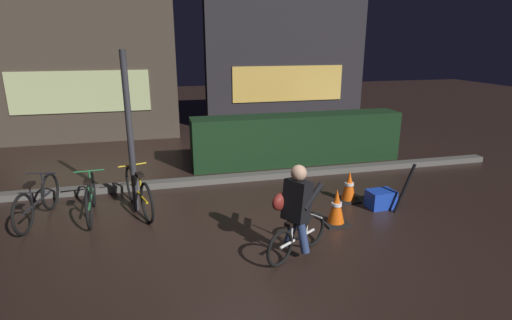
{
  "coord_description": "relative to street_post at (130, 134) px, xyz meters",
  "views": [
    {
      "loc": [
        -1.27,
        -5.27,
        2.71
      ],
      "look_at": [
        0.2,
        0.6,
        0.9
      ],
      "focal_mm": 28.11,
      "sensor_mm": 36.0,
      "label": 1
    }
  ],
  "objects": [
    {
      "name": "hedge_row",
      "position": [
        3.5,
        1.9,
        -0.73
      ],
      "size": [
        4.8,
        0.7,
        1.12
      ],
      "primitive_type": "cube",
      "color": "black",
      "rests_on": "ground"
    },
    {
      "name": "parked_bike_center_left",
      "position": [
        0.06,
        -0.09,
        -0.95
      ],
      "size": [
        0.55,
        1.56,
        0.74
      ],
      "rotation": [
        0.0,
        0.0,
        1.86
      ],
      "color": "black",
      "rests_on": "ground"
    },
    {
      "name": "closed_umbrella",
      "position": [
        4.25,
        -1.15,
        -0.88
      ],
      "size": [
        0.33,
        0.05,
        0.82
      ],
      "primitive_type": "cylinder",
      "rotation": [
        0.0,
        0.34,
        0.01
      ],
      "color": "black",
      "rests_on": "ground"
    },
    {
      "name": "cyclist",
      "position": [
        2.06,
        -2.04,
        -0.66
      ],
      "size": [
        1.03,
        0.67,
        1.25
      ],
      "rotation": [
        0.0,
        0.0,
        0.57
      ],
      "color": "black",
      "rests_on": "ground"
    },
    {
      "name": "traffic_cone_near",
      "position": [
        2.99,
        -1.3,
        -1.02
      ],
      "size": [
        0.36,
        0.36,
        0.56
      ],
      "color": "black",
      "rests_on": "ground"
    },
    {
      "name": "parked_bike_leftmost",
      "position": [
        -1.45,
        -0.07,
        -0.97
      ],
      "size": [
        0.46,
        1.52,
        0.71
      ],
      "rotation": [
        0.0,
        0.0,
        1.39
      ],
      "color": "black",
      "rests_on": "ground"
    },
    {
      "name": "street_post",
      "position": [
        0.0,
        0.0,
        0.0
      ],
      "size": [
        0.1,
        0.1,
        2.58
      ],
      "primitive_type": "cylinder",
      "color": "#2D2D33",
      "rests_on": "ground"
    },
    {
      "name": "traffic_cone_far",
      "position": [
        3.61,
        -0.5,
        -1.03
      ],
      "size": [
        0.36,
        0.36,
        0.55
      ],
      "color": "black",
      "rests_on": "ground"
    },
    {
      "name": "parked_bike_left_mid",
      "position": [
        -0.68,
        -0.1,
        -0.97
      ],
      "size": [
        0.46,
        1.51,
        0.7
      ],
      "rotation": [
        0.0,
        0.0,
        1.64
      ],
      "color": "black",
      "rests_on": "ground"
    },
    {
      "name": "storefront_right",
      "position": [
        4.55,
        6.0,
        1.2
      ],
      "size": [
        5.16,
        0.54,
        5.01
      ],
      "color": "#262328",
      "rests_on": "ground"
    },
    {
      "name": "sidewalk_curb",
      "position": [
        1.7,
        1.0,
        -1.23
      ],
      "size": [
        12.0,
        0.24,
        0.12
      ],
      "primitive_type": "cube",
      "color": "#56544F",
      "rests_on": "ground"
    },
    {
      "name": "storefront_left",
      "position": [
        -1.49,
        5.3,
        0.77
      ],
      "size": [
        5.07,
        0.54,
        4.14
      ],
      "color": "#42382D",
      "rests_on": "ground"
    },
    {
      "name": "ground_plane",
      "position": [
        1.7,
        -1.2,
        -1.29
      ],
      "size": [
        40.0,
        40.0,
        0.0
      ],
      "primitive_type": "plane",
      "color": "black"
    },
    {
      "name": "blue_crate",
      "position": [
        3.99,
        -0.9,
        -1.14
      ],
      "size": [
        0.46,
        0.34,
        0.3
      ],
      "primitive_type": "cube",
      "rotation": [
        0.0,
        0.0,
        0.05
      ],
      "color": "#193DB7",
      "rests_on": "ground"
    }
  ]
}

